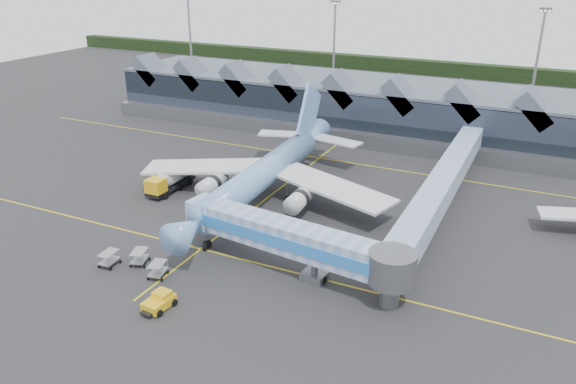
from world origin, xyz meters
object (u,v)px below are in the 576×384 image
at_px(fuel_truck, 172,178).
at_px(main_airliner, 266,172).
at_px(jet_bridge, 305,243).
at_px(pushback_tug, 159,302).

bearing_deg(fuel_truck, main_airliner, 11.45).
distance_m(jet_bridge, fuel_truck, 31.11).
relative_size(main_airliner, pushback_tug, 11.74).
relative_size(main_airliner, fuel_truck, 4.47).
relative_size(jet_bridge, pushback_tug, 7.30).
xyz_separation_m(main_airliner, fuel_truck, (-14.15, -2.97, -2.30)).
relative_size(fuel_truck, pushback_tug, 2.63).
relative_size(main_airliner, jet_bridge, 1.61).
height_order(jet_bridge, pushback_tug, jet_bridge).
bearing_deg(jet_bridge, pushback_tug, -125.55).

